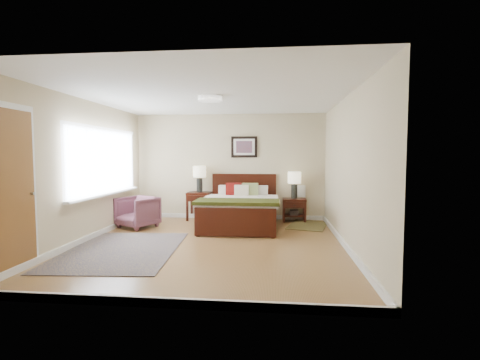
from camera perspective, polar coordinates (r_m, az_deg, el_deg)
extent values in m
plane|color=brown|center=(6.05, -4.77, -10.49)|extent=(5.00, 5.00, 0.00)
cube|color=#C4B18E|center=(8.33, -1.70, 2.19)|extent=(4.50, 0.04, 2.50)
cube|color=#C4B18E|center=(3.44, -12.47, -0.47)|extent=(4.50, 0.04, 2.50)
cube|color=#C4B18E|center=(6.65, -24.27, 1.39)|extent=(0.04, 5.00, 2.50)
cube|color=#C4B18E|center=(5.88, 17.25, 1.27)|extent=(0.04, 5.00, 2.50)
cube|color=white|center=(5.94, -4.91, 13.56)|extent=(4.50, 5.00, 0.02)
cube|color=silver|center=(7.25, -21.40, 2.84)|extent=(0.02, 2.72, 1.32)
cube|color=silver|center=(7.25, -21.30, 2.84)|extent=(0.01, 2.60, 1.20)
cube|color=silver|center=(7.27, -20.93, -2.13)|extent=(0.10, 2.72, 0.04)
cube|color=silver|center=(5.21, -33.71, -1.32)|extent=(0.01, 1.00, 2.18)
cube|color=brown|center=(5.21, -33.61, -1.76)|extent=(0.01, 0.90, 2.10)
cylinder|color=#999999|center=(5.50, -30.88, -1.92)|extent=(0.04, 0.04, 0.04)
cylinder|color=white|center=(5.93, -4.91, 13.18)|extent=(0.40, 0.40, 0.07)
cylinder|color=beige|center=(5.94, -4.91, 13.51)|extent=(0.44, 0.44, 0.01)
cube|color=#360F08|center=(8.31, 0.68, -2.65)|extent=(1.52, 0.06, 1.06)
cube|color=#360F08|center=(6.46, -0.82, -6.95)|extent=(1.52, 0.06, 0.53)
cube|color=#360F08|center=(7.50, -5.48, -5.29)|extent=(0.06, 1.89, 0.17)
cube|color=#360F08|center=(7.36, 5.63, -5.47)|extent=(0.06, 1.89, 0.17)
cube|color=silver|center=(7.38, 0.02, -4.46)|extent=(1.42, 1.87, 0.21)
cube|color=silver|center=(7.26, -0.06, -3.46)|extent=(1.60, 1.64, 0.09)
cube|color=#32340F|center=(6.76, -0.48, -3.61)|extent=(1.64, 0.70, 0.07)
cube|color=silver|center=(8.09, -1.82, -1.75)|extent=(0.47, 0.18, 0.25)
cube|color=silver|center=(8.03, 2.89, -1.79)|extent=(0.47, 0.18, 0.25)
cube|color=#5F0D0A|center=(7.95, -1.05, -1.57)|extent=(0.37, 0.17, 0.30)
cube|color=#808E52|center=(7.91, 1.68, -1.60)|extent=(0.37, 0.16, 0.30)
cube|color=beige|center=(7.85, 0.26, -1.78)|extent=(0.33, 0.13, 0.27)
cube|color=black|center=(8.27, 0.69, 5.44)|extent=(0.62, 0.03, 0.50)
cube|color=silver|center=(8.25, 0.68, 5.44)|extent=(0.50, 0.01, 0.38)
cube|color=#A52D23|center=(8.24, 0.67, 5.44)|extent=(0.38, 0.01, 0.28)
cube|color=#360F08|center=(8.27, -6.65, -2.14)|extent=(0.55, 0.50, 0.05)
cube|color=#360F08|center=(8.15, -8.65, -4.56)|extent=(0.05, 0.05, 0.61)
cube|color=#360F08|center=(8.05, -5.25, -4.64)|extent=(0.05, 0.05, 0.61)
cube|color=#360F08|center=(8.57, -7.93, -4.13)|extent=(0.05, 0.05, 0.61)
cube|color=#360F08|center=(8.47, -4.69, -4.20)|extent=(0.05, 0.05, 0.61)
cube|color=#360F08|center=(8.05, -7.00, -3.03)|extent=(0.49, 0.03, 0.14)
cube|color=#360F08|center=(8.10, 8.89, -3.20)|extent=(0.53, 0.40, 0.05)
cube|color=#360F08|center=(7.96, 7.23, -5.21)|extent=(0.05, 0.05, 0.48)
cube|color=#360F08|center=(7.99, 10.63, -5.22)|extent=(0.05, 0.05, 0.48)
cube|color=#360F08|center=(8.30, 7.16, -4.84)|extent=(0.05, 0.05, 0.48)
cube|color=#360F08|center=(8.32, 10.43, -4.85)|extent=(0.05, 0.05, 0.48)
cube|color=#360F08|center=(7.93, 8.95, -4.09)|extent=(0.47, 0.03, 0.14)
cube|color=#360F08|center=(8.16, 8.86, -5.73)|extent=(0.47, 0.34, 0.03)
cube|color=black|center=(8.15, 8.86, -5.53)|extent=(0.20, 0.25, 0.03)
cube|color=black|center=(8.15, 8.86, -5.28)|extent=(0.20, 0.25, 0.03)
cube|color=black|center=(8.14, 8.87, -5.04)|extent=(0.20, 0.25, 0.03)
cylinder|color=black|center=(8.25, -6.66, -0.83)|extent=(0.14, 0.14, 0.32)
cylinder|color=black|center=(8.23, -6.67, 0.42)|extent=(0.02, 0.02, 0.06)
cylinder|color=beige|center=(8.23, -6.68, 1.39)|extent=(0.30, 0.30, 0.26)
cylinder|color=black|center=(8.08, 8.90, -1.87)|extent=(0.14, 0.14, 0.32)
cylinder|color=black|center=(8.07, 8.91, -0.59)|extent=(0.02, 0.02, 0.06)
cylinder|color=beige|center=(8.06, 8.92, 0.40)|extent=(0.30, 0.30, 0.26)
imported|color=brown|center=(7.65, -16.49, -5.08)|extent=(0.95, 0.96, 0.65)
cube|color=#0C123E|center=(5.97, -18.79, -10.83)|extent=(1.88, 2.53, 0.01)
cube|color=black|center=(7.74, 11.08, -7.30)|extent=(1.03, 1.30, 0.01)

